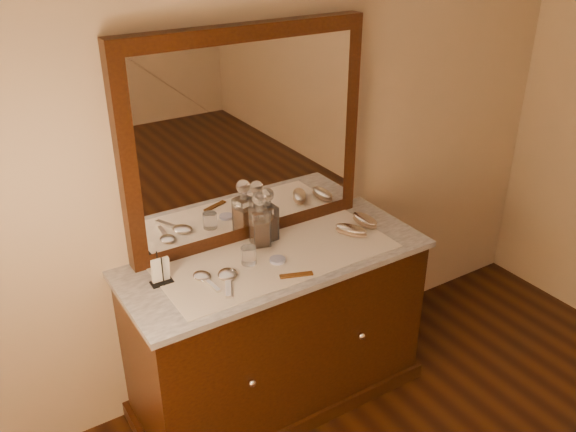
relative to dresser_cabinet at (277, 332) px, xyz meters
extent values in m
plane|color=tan|center=(0.00, 0.29, 0.99)|extent=(4.50, 4.50, 0.00)
cube|color=black|center=(0.00, 0.00, 0.00)|extent=(1.40, 0.55, 0.82)
cube|color=black|center=(0.00, 0.00, -0.37)|extent=(1.46, 0.59, 0.08)
sphere|color=silver|center=(-0.30, -0.28, 0.04)|extent=(0.04, 0.04, 0.04)
sphere|color=silver|center=(0.30, -0.28, 0.04)|extent=(0.04, 0.04, 0.04)
cube|color=silver|center=(0.00, 0.00, 0.42)|extent=(1.44, 0.59, 0.03)
cube|color=black|center=(0.00, 0.25, 0.94)|extent=(1.20, 0.08, 1.00)
cube|color=white|center=(0.00, 0.21, 0.94)|extent=(1.06, 0.01, 0.86)
cube|color=silver|center=(0.00, -0.02, 0.44)|extent=(1.10, 0.45, 0.00)
cylinder|color=white|center=(-0.02, -0.05, 0.45)|extent=(0.09, 0.09, 0.01)
cube|color=brown|center=(-0.02, -0.20, 0.45)|extent=(0.15, 0.08, 0.01)
cube|color=black|center=(-0.53, 0.07, 0.44)|extent=(0.10, 0.06, 0.01)
cylinder|color=black|center=(-0.53, 0.04, 0.51)|extent=(0.01, 0.01, 0.14)
cylinder|color=black|center=(-0.53, 0.10, 0.51)|extent=(0.01, 0.01, 0.14)
cube|color=white|center=(-0.53, 0.07, 0.51)|extent=(0.08, 0.04, 0.11)
cube|color=brown|center=(-0.01, 0.13, 0.51)|extent=(0.08, 0.08, 0.12)
cube|color=white|center=(-0.01, 0.13, 0.53)|extent=(0.10, 0.10, 0.18)
cylinder|color=white|center=(-0.01, 0.13, 0.64)|extent=(0.04, 0.04, 0.03)
sphere|color=white|center=(-0.01, 0.13, 0.68)|extent=(0.08, 0.08, 0.07)
cube|color=brown|center=(0.05, 0.15, 0.50)|extent=(0.07, 0.07, 0.12)
cube|color=white|center=(0.05, 0.15, 0.53)|extent=(0.09, 0.09, 0.17)
cylinder|color=white|center=(0.05, 0.15, 0.63)|extent=(0.04, 0.04, 0.03)
sphere|color=white|center=(0.05, 0.15, 0.68)|extent=(0.07, 0.07, 0.07)
ellipsoid|color=#96775C|center=(0.41, -0.03, 0.46)|extent=(0.14, 0.18, 0.02)
ellipsoid|color=silver|center=(0.41, -0.03, 0.48)|extent=(0.14, 0.18, 0.02)
ellipsoid|color=#96775C|center=(0.53, 0.02, 0.46)|extent=(0.08, 0.17, 0.02)
ellipsoid|color=silver|center=(0.53, 0.02, 0.48)|extent=(0.08, 0.17, 0.02)
ellipsoid|color=silver|center=(-0.37, 0.01, 0.45)|extent=(0.08, 0.10, 0.02)
cube|color=silver|center=(-0.36, -0.07, 0.45)|extent=(0.03, 0.12, 0.01)
ellipsoid|color=silver|center=(-0.27, -0.04, 0.45)|extent=(0.13, 0.14, 0.02)
cube|color=silver|center=(-0.31, -0.13, 0.45)|extent=(0.08, 0.14, 0.01)
cylinder|color=white|center=(-0.14, 0.01, 0.48)|extent=(0.07, 0.07, 0.08)
camera|label=1|loc=(-1.23, -2.05, 1.88)|focal=37.71mm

